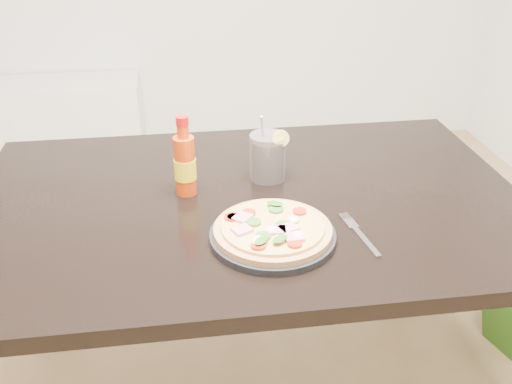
{
  "coord_description": "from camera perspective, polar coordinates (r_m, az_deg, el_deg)",
  "views": [
    {
      "loc": [
        0.12,
        -1.05,
        1.46
      ],
      "look_at": [
        0.28,
        0.09,
        0.83
      ],
      "focal_mm": 40.0,
      "sensor_mm": 36.0,
      "label": 1
    }
  ],
  "objects": [
    {
      "name": "dining_table",
      "position": [
        1.49,
        -0.65,
        -3.3
      ],
      "size": [
        1.4,
        0.9,
        0.75
      ],
      "color": "black",
      "rests_on": "ground"
    },
    {
      "name": "plate",
      "position": [
        1.28,
        1.67,
        -4.41
      ],
      "size": [
        0.28,
        0.28,
        0.02
      ],
      "primitive_type": "cylinder",
      "color": "black",
      "rests_on": "dining_table"
    },
    {
      "name": "pizza",
      "position": [
        1.27,
        1.65,
        -3.72
      ],
      "size": [
        0.27,
        0.27,
        0.03
      ],
      "color": "tan",
      "rests_on": "plate"
    },
    {
      "name": "hot_sauce_bottle",
      "position": [
        1.45,
        -7.12,
        2.82
      ],
      "size": [
        0.06,
        0.06,
        0.21
      ],
      "rotation": [
        0.0,
        0.0,
        -0.19
      ],
      "color": "#C6380B",
      "rests_on": "dining_table"
    },
    {
      "name": "cola_cup",
      "position": [
        1.52,
        1.18,
        3.44
      ],
      "size": [
        0.1,
        0.1,
        0.19
      ],
      "rotation": [
        0.0,
        0.0,
        -0.29
      ],
      "color": "black",
      "rests_on": "dining_table"
    },
    {
      "name": "fork",
      "position": [
        1.33,
        10.21,
        -4.01
      ],
      "size": [
        0.05,
        0.19,
        0.0
      ],
      "rotation": [
        0.0,
        0.0,
        0.15
      ],
      "color": "silver",
      "rests_on": "dining_table"
    },
    {
      "name": "media_console",
      "position": [
        3.47,
        -22.97,
        5.99
      ],
      "size": [
        1.4,
        0.34,
        0.5
      ],
      "primitive_type": "cube",
      "color": "white",
      "rests_on": "ground"
    }
  ]
}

